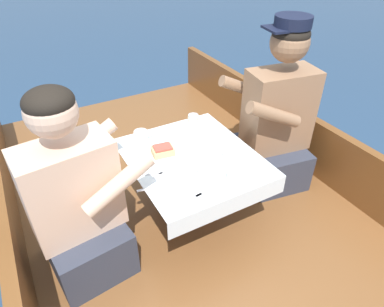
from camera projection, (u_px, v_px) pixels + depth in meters
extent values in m
plane|color=navy|center=(196.00, 255.00, 2.23)|extent=(60.00, 60.00, 0.00)
cube|color=brown|center=(197.00, 238.00, 2.13)|extent=(1.95, 3.56, 0.33)
cube|color=brown|center=(16.00, 264.00, 1.55)|extent=(0.06, 3.56, 0.38)
cube|color=brown|center=(319.00, 149.00, 2.30)|extent=(0.06, 3.56, 0.38)
cylinder|color=#B2B2B7|center=(192.00, 188.00, 1.96)|extent=(0.07, 0.07, 0.40)
cube|color=brown|center=(192.00, 159.00, 1.84)|extent=(0.63, 0.72, 0.02)
cube|color=white|center=(192.00, 157.00, 1.84)|extent=(0.66, 0.75, 0.00)
cube|color=white|center=(231.00, 206.00, 1.60)|extent=(0.66, 0.00, 0.10)
cube|color=white|center=(163.00, 133.00, 2.13)|extent=(0.66, 0.00, 0.10)
cube|color=#333847|center=(86.00, 243.00, 1.72)|extent=(0.41, 0.48, 0.26)
cube|color=beige|center=(72.00, 189.00, 1.52)|extent=(0.42, 0.27, 0.46)
sphere|color=beige|center=(51.00, 113.00, 1.30)|extent=(0.20, 0.20, 0.20)
ellipsoid|color=black|center=(48.00, 102.00, 1.27)|extent=(0.19, 0.19, 0.11)
cylinder|color=beige|center=(86.00, 145.00, 1.67)|extent=(0.34, 0.11, 0.21)
cylinder|color=beige|center=(119.00, 184.00, 1.43)|extent=(0.34, 0.11, 0.21)
cube|color=#333847|center=(270.00, 161.00, 2.29)|extent=(0.43, 0.49, 0.26)
cube|color=#936B4C|center=(279.00, 110.00, 2.07)|extent=(0.43, 0.28, 0.50)
sphere|color=#936B4C|center=(290.00, 43.00, 1.84)|extent=(0.22, 0.22, 0.22)
ellipsoid|color=black|center=(291.00, 33.00, 1.81)|extent=(0.20, 0.20, 0.12)
cylinder|color=#936B4C|center=(274.00, 115.00, 1.84)|extent=(0.34, 0.13, 0.21)
cylinder|color=#936B4C|center=(244.00, 88.00, 2.12)|extent=(0.34, 0.13, 0.21)
cylinder|color=black|center=(293.00, 21.00, 1.77)|extent=(0.20, 0.20, 0.06)
cube|color=black|center=(276.00, 29.00, 1.77)|extent=(0.12, 0.17, 0.01)
cylinder|color=silver|center=(163.00, 155.00, 1.84)|extent=(0.21, 0.21, 0.01)
cylinder|color=silver|center=(202.00, 134.00, 2.01)|extent=(0.16, 0.16, 0.01)
cube|color=tan|center=(163.00, 151.00, 1.83)|extent=(0.13, 0.10, 0.04)
cube|color=#B74C3D|center=(163.00, 147.00, 1.81)|extent=(0.10, 0.08, 0.01)
cylinder|color=silver|center=(236.00, 155.00, 1.81)|extent=(0.14, 0.14, 0.04)
cylinder|color=beige|center=(236.00, 154.00, 1.80)|extent=(0.11, 0.11, 0.02)
cylinder|color=silver|center=(210.00, 169.00, 1.71)|extent=(0.15, 0.15, 0.04)
cylinder|color=beige|center=(210.00, 168.00, 1.71)|extent=(0.12, 0.12, 0.02)
cylinder|color=silver|center=(239.00, 176.00, 1.67)|extent=(0.13, 0.13, 0.04)
cylinder|color=beige|center=(240.00, 175.00, 1.66)|extent=(0.10, 0.10, 0.02)
cylinder|color=silver|center=(198.00, 147.00, 1.88)|extent=(0.13, 0.13, 0.04)
cylinder|color=beige|center=(198.00, 145.00, 1.87)|extent=(0.11, 0.11, 0.02)
cylinder|color=silver|center=(184.00, 177.00, 1.64)|extent=(0.08, 0.08, 0.07)
torus|color=silver|center=(193.00, 173.00, 1.66)|extent=(0.04, 0.01, 0.04)
cylinder|color=#3D2314|center=(184.00, 174.00, 1.63)|extent=(0.07, 0.07, 0.01)
cylinder|color=silver|center=(141.00, 136.00, 1.94)|extent=(0.08, 0.08, 0.07)
torus|color=silver|center=(149.00, 134.00, 1.96)|extent=(0.04, 0.01, 0.04)
cylinder|color=#3D2314|center=(141.00, 133.00, 1.93)|extent=(0.07, 0.07, 0.01)
cylinder|color=silver|center=(193.00, 119.00, 2.12)|extent=(0.06, 0.06, 0.05)
cylinder|color=beige|center=(193.00, 119.00, 2.12)|extent=(0.07, 0.07, 0.03)
cube|color=silver|center=(154.00, 187.00, 1.63)|extent=(0.17, 0.04, 0.00)
cube|color=silver|center=(167.00, 170.00, 1.74)|extent=(0.17, 0.06, 0.00)
cube|color=silver|center=(146.00, 175.00, 1.70)|extent=(0.16, 0.08, 0.00)
ellipsoid|color=silver|center=(132.00, 175.00, 1.70)|extent=(0.04, 0.02, 0.01)
cube|color=silver|center=(187.00, 201.00, 1.55)|extent=(0.17, 0.03, 0.00)
cube|color=silver|center=(199.00, 195.00, 1.58)|extent=(0.04, 0.02, 0.00)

